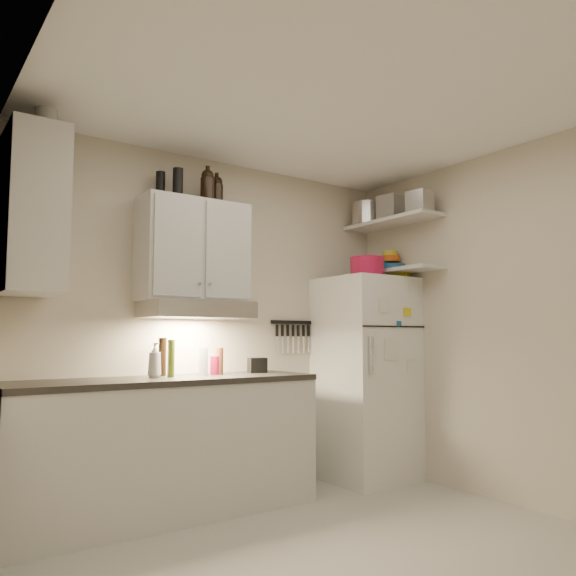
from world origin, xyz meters
TOP-DOWN VIEW (x-y plane):
  - floor at (0.00, 0.00)m, footprint 3.20×3.00m
  - ceiling at (0.00, 0.00)m, footprint 3.20×3.00m
  - back_wall at (0.00, 1.51)m, footprint 3.20×0.02m
  - left_wall at (-1.61, 0.00)m, footprint 0.02×3.00m
  - right_wall at (1.61, 0.00)m, footprint 0.02×3.00m
  - base_cabinet at (-0.55, 1.20)m, footprint 2.10×0.60m
  - countertop at (-0.55, 1.20)m, footprint 2.10×0.62m
  - upper_cabinet at (-0.30, 1.33)m, footprint 0.80×0.33m
  - side_cabinet at (-1.44, 1.20)m, footprint 0.33×0.55m
  - range_hood at (-0.30, 1.27)m, footprint 0.76×0.46m
  - fridge at (1.25, 1.16)m, footprint 0.70×0.68m
  - shelf_hi at (1.45, 1.02)m, footprint 0.30×0.95m
  - shelf_lo at (1.45, 1.02)m, footprint 0.30×0.95m
  - knife_strip at (0.70, 1.49)m, footprint 0.42×0.02m
  - dutch_oven at (1.16, 1.04)m, footprint 0.37×0.37m
  - book_stack at (1.52, 1.05)m, footprint 0.30×0.32m
  - spice_jar at (1.25, 1.09)m, footprint 0.08×0.08m
  - stock_pot at (1.41, 1.29)m, footprint 0.29×0.29m
  - tin_a at (1.45, 1.02)m, footprint 0.24×0.22m
  - tin_b at (1.41, 0.66)m, footprint 0.19×0.19m
  - bowl_teal at (1.48, 1.20)m, footprint 0.21×0.21m
  - bowl_orange at (1.50, 1.10)m, footprint 0.17×0.17m
  - bowl_yellow at (1.50, 1.10)m, footprint 0.13×0.13m
  - plates at (1.51, 1.10)m, footprint 0.26×0.26m
  - growler_a at (-0.23, 1.26)m, footprint 0.12×0.12m
  - growler_b at (-0.09, 1.37)m, footprint 0.13×0.13m
  - thermos_a at (-0.45, 1.29)m, footprint 0.09×0.09m
  - thermos_b at (-0.55, 1.38)m, footprint 0.07×0.07m
  - side_jar at (-1.38, 1.19)m, footprint 0.15×0.15m
  - soap_bottle at (-0.63, 1.22)m, footprint 0.13×0.13m
  - pepper_mill at (-0.12, 1.26)m, footprint 0.08×0.08m
  - oil_bottle at (-0.51, 1.21)m, footprint 0.06×0.06m
  - vinegar_bottle at (-0.52, 1.36)m, footprint 0.06×0.06m
  - clear_bottle at (-0.24, 1.26)m, footprint 0.07×0.07m
  - red_jar at (-0.15, 1.26)m, footprint 0.09×0.09m
  - caddy at (0.23, 1.28)m, footprint 0.15×0.12m

SIDE VIEW (x-z plane):
  - floor at x=0.00m, z-range -0.02..0.00m
  - base_cabinet at x=-0.55m, z-range 0.00..0.88m
  - fridge at x=1.25m, z-range 0.00..1.70m
  - countertop at x=-0.55m, z-range 0.88..0.92m
  - caddy at x=0.23m, z-range 0.92..1.03m
  - red_jar at x=-0.15m, z-range 0.92..1.06m
  - pepper_mill at x=-0.12m, z-range 0.92..1.12m
  - clear_bottle at x=-0.24m, z-range 0.92..1.12m
  - oil_bottle at x=-0.51m, z-range 0.92..1.18m
  - soap_bottle at x=-0.63m, z-range 0.92..1.18m
  - vinegar_bottle at x=-0.52m, z-range 0.92..1.19m
  - back_wall at x=0.00m, z-range 0.00..2.60m
  - left_wall at x=-1.61m, z-range 0.00..2.60m
  - right_wall at x=1.61m, z-range 0.00..2.60m
  - knife_strip at x=0.70m, z-range 1.31..1.33m
  - range_hood at x=-0.30m, z-range 1.33..1.45m
  - book_stack at x=1.52m, z-range 1.70..1.79m
  - spice_jar at x=1.25m, z-range 1.70..1.81m
  - shelf_lo at x=1.45m, z-range 1.75..1.77m
  - dutch_oven at x=1.16m, z-range 1.70..1.87m
  - plates at x=1.51m, z-range 1.77..1.84m
  - bowl_teal at x=1.48m, z-range 1.77..1.86m
  - upper_cabinet at x=-0.30m, z-range 1.45..2.20m
  - bowl_orange at x=1.50m, z-range 1.86..1.91m
  - bowl_yellow at x=1.50m, z-range 1.91..1.96m
  - side_cabinet at x=-1.44m, z-range 1.45..2.45m
  - shelf_hi at x=1.45m, z-range 2.19..2.22m
  - thermos_b at x=-0.55m, z-range 2.20..2.39m
  - tin_b at x=1.41m, z-range 2.21..2.39m
  - thermos_a at x=-0.45m, z-range 2.20..2.41m
  - stock_pot at x=1.41m, z-range 2.21..2.42m
  - tin_a at x=1.45m, z-range 2.21..2.43m
  - growler_b at x=-0.09m, z-range 2.20..2.44m
  - growler_a at x=-0.23m, z-range 2.20..2.44m
  - side_jar at x=-1.38m, z-range 2.45..2.63m
  - ceiling at x=0.00m, z-range 2.60..2.62m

